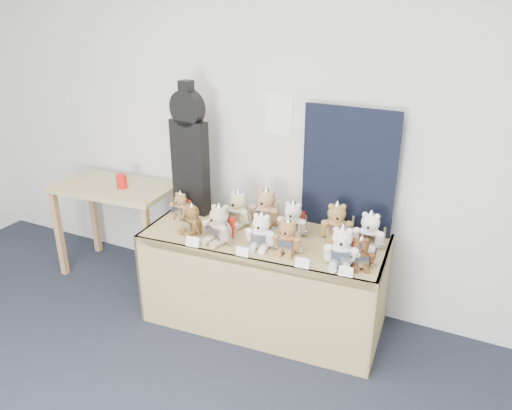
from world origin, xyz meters
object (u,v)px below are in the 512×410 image
at_px(red_cup, 122,181).
at_px(teddy_back_far_left, 181,206).
at_px(teddy_back_centre_right, 293,220).
at_px(teddy_front_centre, 261,232).
at_px(teddy_front_far_left, 192,220).
at_px(teddy_front_right, 288,238).
at_px(teddy_front_end, 361,254).
at_px(teddy_back_centre_left, 266,209).
at_px(side_table, 115,200).
at_px(teddy_front_left, 219,226).
at_px(teddy_back_end, 369,232).
at_px(teddy_back_left, 238,210).
at_px(display_table, 261,259).
at_px(teddy_back_right, 336,223).
at_px(guitar_case, 189,150).
at_px(teddy_front_far_right, 342,248).

height_order(red_cup, teddy_back_far_left, red_cup).
bearing_deg(teddy_back_centre_right, teddy_front_centre, -121.62).
height_order(teddy_front_far_left, teddy_front_right, teddy_front_right).
bearing_deg(teddy_front_end, teddy_back_centre_left, 133.75).
bearing_deg(teddy_back_far_left, red_cup, 176.70).
height_order(red_cup, teddy_front_far_left, teddy_front_far_left).
bearing_deg(teddy_front_far_left, side_table, -178.93).
height_order(teddy_front_left, teddy_back_centre_right, teddy_front_left).
distance_m(red_cup, teddy_back_centre_right, 1.49).
bearing_deg(teddy_front_centre, teddy_front_far_left, 175.74).
distance_m(teddy_front_right, teddy_back_end, 0.54).
relative_size(teddy_front_far_left, teddy_back_left, 0.82).
bearing_deg(teddy_front_centre, display_table, 111.14).
relative_size(side_table, teddy_front_end, 4.45).
height_order(teddy_front_left, teddy_front_right, teddy_front_left).
bearing_deg(teddy_front_left, teddy_back_right, 42.89).
distance_m(display_table, teddy_front_right, 0.35).
distance_m(side_table, teddy_front_left, 1.24).
bearing_deg(teddy_back_end, teddy_front_end, -88.03).
bearing_deg(teddy_front_centre, teddy_back_far_left, 160.65).
distance_m(side_table, teddy_back_far_left, 0.74).
relative_size(teddy_back_centre_left, teddy_back_right, 1.07).
relative_size(red_cup, teddy_front_right, 0.44).
relative_size(side_table, teddy_front_centre, 3.68).
bearing_deg(teddy_back_end, teddy_back_centre_left, 176.10).
relative_size(teddy_front_centre, teddy_back_far_left, 1.24).
distance_m(teddy_back_end, teddy_back_far_left, 1.40).
xyz_separation_m(teddy_back_left, teddy_back_centre_right, (0.42, 0.02, -0.01)).
distance_m(teddy_back_left, teddy_back_centre_right, 0.42).
relative_size(guitar_case, teddy_back_left, 3.41).
bearing_deg(teddy_front_end, teddy_back_left, 142.54).
bearing_deg(teddy_back_centre_right, teddy_back_right, 8.27).
height_order(red_cup, teddy_back_left, teddy_back_left).
bearing_deg(teddy_back_end, teddy_front_right, -149.38).
xyz_separation_m(teddy_front_right, teddy_back_left, (-0.48, 0.22, 0.01)).
bearing_deg(side_table, teddy_back_end, -3.47).
bearing_deg(teddy_back_right, teddy_front_centre, -160.92).
xyz_separation_m(teddy_back_centre_left, teddy_back_right, (0.53, 0.01, -0.01)).
height_order(teddy_front_right, teddy_back_centre_right, teddy_back_centre_right).
bearing_deg(teddy_front_far_right, teddy_front_right, 166.28).
distance_m(teddy_front_far_left, teddy_front_far_right, 1.08).
height_order(teddy_back_centre_left, teddy_back_right, teddy_back_centre_left).
bearing_deg(guitar_case, teddy_front_far_left, -50.10).
xyz_separation_m(teddy_front_far_right, teddy_back_left, (-0.85, 0.24, -0.00)).
distance_m(teddy_front_far_left, teddy_front_centre, 0.53).
bearing_deg(guitar_case, teddy_back_far_left, -89.41).
relative_size(display_table, red_cup, 15.10).
distance_m(teddy_front_right, teddy_back_centre_right, 0.25).
bearing_deg(teddy_back_left, teddy_back_far_left, -165.63).
bearing_deg(side_table, teddy_back_centre_left, -1.86).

